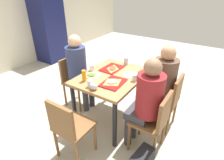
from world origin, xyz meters
The scene contains 23 objects.
ground_plane centered at (0.00, 0.00, -0.01)m, with size 10.00×10.00×0.02m, color #B2AD9E.
main_table centered at (0.00, 0.00, 0.67)m, with size 1.08×0.82×0.78m.
chair_near_left centered at (-0.27, -0.79, 0.51)m, with size 0.40×0.40×0.87m.
chair_near_right centered at (0.27, -0.79, 0.51)m, with size 0.40×0.40×0.87m.
chair_far_side centered at (0.00, 0.79, 0.51)m, with size 0.40×0.40×0.87m.
chair_left_end centered at (-0.92, 0.00, 0.51)m, with size 0.40×0.40×0.87m.
person_in_red centered at (-0.27, -0.65, 0.76)m, with size 0.32×0.42×1.28m.
person_in_brown_jacket centered at (0.27, -0.65, 0.76)m, with size 0.32×0.42×1.28m.
person_far_side centered at (0.00, 0.65, 0.76)m, with size 0.32×0.42×1.28m.
tray_red_near centered at (-0.19, -0.14, 0.79)m, with size 0.36×0.26×0.02m, color #B21414.
tray_red_far centered at (0.19, 0.12, 0.79)m, with size 0.36×0.26×0.02m, color #B21414.
paper_plate_center centered at (-0.16, 0.23, 0.78)m, with size 0.22×0.22×0.01m, color white.
paper_plate_near_edge centered at (0.16, -0.23, 0.78)m, with size 0.22×0.22×0.01m, color white.
pizza_slice_a centered at (-0.19, -0.13, 0.80)m, with size 0.27×0.25×0.02m.
pizza_slice_b centered at (0.17, 0.10, 0.80)m, with size 0.26×0.21×0.02m.
pizza_slice_c centered at (-0.18, 0.24, 0.80)m, with size 0.17×0.18×0.02m.
plastic_cup_a centered at (-0.03, 0.35, 0.83)m, with size 0.07×0.07×0.10m, color white.
plastic_cup_b centered at (0.03, -0.35, 0.83)m, with size 0.07×0.07×0.10m, color white.
plastic_cup_c centered at (-0.43, 0.06, 0.83)m, with size 0.07×0.07×0.10m, color white.
soda_can centered at (0.46, 0.02, 0.84)m, with size 0.07×0.07×0.12m, color #B7BCC6.
condiment_bottle centered at (-0.35, 0.23, 0.86)m, with size 0.06×0.06×0.16m, color orange.
foil_bundle centered at (-0.46, -0.02, 0.83)m, with size 0.10×0.10×0.10m, color silver.
drink_fridge centered at (1.27, 2.85, 0.95)m, with size 0.70×0.60×1.90m, color #14194C.
Camera 1 is at (-1.97, -1.27, 1.97)m, focal length 28.85 mm.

